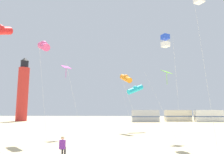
{
  "coord_description": "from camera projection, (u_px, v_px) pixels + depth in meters",
  "views": [
    {
      "loc": [
        2.65,
        -6.07,
        2.68
      ],
      "look_at": [
        1.88,
        13.55,
        5.75
      ],
      "focal_mm": 34.46,
      "sensor_mm": 36.0,
      "label": 1
    }
  ],
  "objects": [
    {
      "name": "rv_van_cream",
      "position": [
        178.0,
        116.0,
        54.27
      ],
      "size": [
        6.51,
        2.53,
        2.8
      ],
      "rotation": [
        0.0,
        0.0,
        0.03
      ],
      "color": "beige",
      "rests_on": "ground"
    },
    {
      "name": "rv_van_white",
      "position": [
        208.0,
        116.0,
        51.96
      ],
      "size": [
        6.51,
        2.54,
        2.8
      ],
      "rotation": [
        0.0,
        0.0,
        -0.03
      ],
      "color": "white",
      "rests_on": "ground"
    },
    {
      "name": "kite_diamond_lime",
      "position": [
        166.0,
        74.0,
        20.31
      ],
      "size": [
        2.75,
        2.75,
        6.51
      ],
      "color": "silver",
      "rests_on": "ground"
    },
    {
      "name": "kite_diamond_magenta",
      "position": [
        67.0,
        69.0,
        23.16
      ],
      "size": [
        2.43,
        2.43,
        7.55
      ],
      "color": "silver",
      "rests_on": "ground"
    },
    {
      "name": "kite_flyer_standing",
      "position": [
        63.0,
        145.0,
        12.85
      ],
      "size": [
        0.34,
        0.51,
        1.16
      ],
      "rotation": [
        0.0,
        0.0,
        3.14
      ],
      "color": "#722D99",
      "rests_on": "ground"
    },
    {
      "name": "kite_tube_scarlet",
      "position": [
        0.0,
        30.0,
        18.25
      ],
      "size": [
        1.49,
        2.59,
        10.14
      ],
      "color": "silver",
      "rests_on": "ground"
    },
    {
      "name": "lighthouse_distant",
      "position": [
        23.0,
        91.0,
        56.47
      ],
      "size": [
        2.8,
        2.8,
        16.8
      ],
      "color": "red",
      "rests_on": "ground"
    },
    {
      "name": "rv_van_silver",
      "position": [
        145.0,
        116.0,
        51.56
      ],
      "size": [
        6.5,
        2.51,
        2.8
      ],
      "rotation": [
        0.0,
        0.0,
        0.03
      ],
      "color": "#B7BABF",
      "rests_on": "ground"
    },
    {
      "name": "kite_tube_cyan",
      "position": [
        135.0,
        89.0,
        29.43
      ],
      "size": [
        3.12,
        2.85,
        6.27
      ],
      "color": "silver",
      "rests_on": "ground"
    },
    {
      "name": "kite_tube_orange",
      "position": [
        126.0,
        78.0,
        28.1
      ],
      "size": [
        2.62,
        3.07,
        7.57
      ],
      "color": "silver",
      "rests_on": "ground"
    },
    {
      "name": "kite_box_blue",
      "position": [
        165.0,
        41.0,
        19.45
      ],
      "size": [
        1.53,
        1.53,
        9.51
      ],
      "color": "silver",
      "rests_on": "ground"
    },
    {
      "name": "kite_tube_rainbow",
      "position": [
        44.0,
        46.0,
        20.64
      ],
      "size": [
        1.95,
        2.47,
        9.53
      ],
      "color": "silver",
      "rests_on": "ground"
    }
  ]
}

